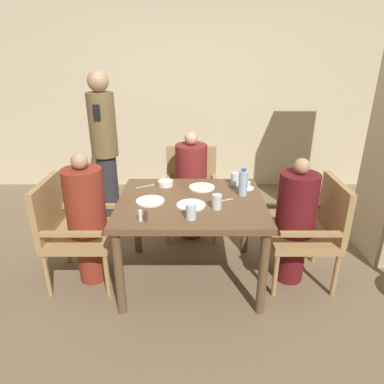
# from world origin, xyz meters

# --- Properties ---
(ground_plane) EXTENTS (16.00, 16.00, 0.00)m
(ground_plane) POSITION_xyz_m (0.00, 0.00, 0.00)
(ground_plane) COLOR #7A664C
(wall_back) EXTENTS (8.00, 0.06, 2.80)m
(wall_back) POSITION_xyz_m (0.00, 2.31, 1.40)
(wall_back) COLOR beige
(wall_back) RESTS_ON ground_plane
(dining_table) EXTENTS (1.18, 0.99, 0.75)m
(dining_table) POSITION_xyz_m (0.00, 0.00, 0.66)
(dining_table) COLOR brown
(dining_table) RESTS_ON ground_plane
(chair_left_side) EXTENTS (0.55, 0.55, 0.91)m
(chair_left_side) POSITION_xyz_m (-1.01, 0.00, 0.50)
(chair_left_side) COLOR #A88451
(chair_left_side) RESTS_ON ground_plane
(diner_in_left_chair) EXTENTS (0.32, 0.32, 1.15)m
(diner_in_left_chair) POSITION_xyz_m (-0.86, 0.00, 0.59)
(diner_in_left_chair) COLOR maroon
(diner_in_left_chair) RESTS_ON ground_plane
(chair_far_side) EXTENTS (0.55, 0.55, 0.91)m
(chair_far_side) POSITION_xyz_m (0.00, 0.91, 0.50)
(chair_far_side) COLOR #A88451
(chair_far_side) RESTS_ON ground_plane
(diner_in_far_chair) EXTENTS (0.32, 0.32, 1.14)m
(diner_in_far_chair) POSITION_xyz_m (-0.00, 0.77, 0.59)
(diner_in_far_chair) COLOR maroon
(diner_in_far_chair) RESTS_ON ground_plane
(chair_right_side) EXTENTS (0.55, 0.55, 0.91)m
(chair_right_side) POSITION_xyz_m (1.01, 0.00, 0.50)
(chair_right_side) COLOR #A88451
(chair_right_side) RESTS_ON ground_plane
(diner_in_right_chair) EXTENTS (0.32, 0.32, 1.11)m
(diner_in_right_chair) POSITION_xyz_m (0.86, 0.00, 0.57)
(diner_in_right_chair) COLOR #5B1419
(diner_in_right_chair) RESTS_ON ground_plane
(standing_host) EXTENTS (0.29, 0.32, 1.69)m
(standing_host) POSITION_xyz_m (-0.95, 1.12, 0.91)
(standing_host) COLOR #2D2D33
(standing_host) RESTS_ON ground_plane
(plate_main_left) EXTENTS (0.23, 0.23, 0.01)m
(plate_main_left) POSITION_xyz_m (0.09, 0.26, 0.76)
(plate_main_left) COLOR white
(plate_main_left) RESTS_ON dining_table
(plate_main_right) EXTENTS (0.23, 0.23, 0.01)m
(plate_main_right) POSITION_xyz_m (0.00, -0.11, 0.76)
(plate_main_right) COLOR white
(plate_main_right) RESTS_ON dining_table
(plate_dessert_center) EXTENTS (0.23, 0.23, 0.01)m
(plate_dessert_center) POSITION_xyz_m (-0.33, -0.03, 0.76)
(plate_dessert_center) COLOR white
(plate_dessert_center) RESTS_ON dining_table
(teacup_with_saucer) EXTENTS (0.13, 0.13, 0.06)m
(teacup_with_saucer) POSITION_xyz_m (0.48, 0.25, 0.78)
(teacup_with_saucer) COLOR white
(teacup_with_saucer) RESTS_ON dining_table
(bowl_small) EXTENTS (0.14, 0.14, 0.05)m
(bowl_small) POSITION_xyz_m (-0.23, 0.32, 0.78)
(bowl_small) COLOR white
(bowl_small) RESTS_ON dining_table
(water_bottle) EXTENTS (0.07, 0.07, 0.23)m
(water_bottle) POSITION_xyz_m (0.43, 0.11, 0.86)
(water_bottle) COLOR #A3C6DB
(water_bottle) RESTS_ON dining_table
(glass_tall_near) EXTENTS (0.07, 0.07, 0.11)m
(glass_tall_near) POSITION_xyz_m (0.39, 0.33, 0.81)
(glass_tall_near) COLOR silver
(glass_tall_near) RESTS_ON dining_table
(glass_tall_mid) EXTENTS (0.07, 0.07, 0.11)m
(glass_tall_mid) POSITION_xyz_m (-0.00, -0.33, 0.81)
(glass_tall_mid) COLOR silver
(glass_tall_mid) RESTS_ON dining_table
(glass_tall_far) EXTENTS (0.07, 0.07, 0.11)m
(glass_tall_far) POSITION_xyz_m (0.20, -0.16, 0.81)
(glass_tall_far) COLOR silver
(glass_tall_far) RESTS_ON dining_table
(salt_shaker) EXTENTS (0.03, 0.03, 0.08)m
(salt_shaker) POSITION_xyz_m (-0.36, -0.36, 0.80)
(salt_shaker) COLOR white
(salt_shaker) RESTS_ON dining_table
(pepper_shaker) EXTENTS (0.03, 0.03, 0.08)m
(pepper_shaker) POSITION_xyz_m (-0.32, -0.36, 0.79)
(pepper_shaker) COLOR #4C3D2D
(pepper_shaker) RESTS_ON dining_table
(fork_beside_plate) EXTENTS (0.16, 0.10, 0.00)m
(fork_beside_plate) POSITION_xyz_m (-0.40, 0.30, 0.76)
(fork_beside_plate) COLOR silver
(fork_beside_plate) RESTS_ON dining_table
(knife_beside_plate) EXTENTS (0.17, 0.09, 0.00)m
(knife_beside_plate) POSITION_xyz_m (0.27, -0.01, 0.76)
(knife_beside_plate) COLOR silver
(knife_beside_plate) RESTS_ON dining_table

